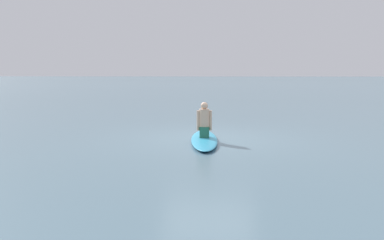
# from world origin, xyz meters

# --- Properties ---
(ground_plane) EXTENTS (400.00, 400.00, 0.00)m
(ground_plane) POSITION_xyz_m (0.00, 0.00, 0.00)
(ground_plane) COLOR slate
(surfboard) EXTENTS (3.17, 0.90, 0.12)m
(surfboard) POSITION_xyz_m (-0.52, 0.09, 0.06)
(surfboard) COLOR #339EC6
(surfboard) RESTS_ON ground
(person_paddler) EXTENTS (0.32, 0.40, 0.90)m
(person_paddler) POSITION_xyz_m (-0.52, 0.09, 0.53)
(person_paddler) COLOR #26664C
(person_paddler) RESTS_ON surfboard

